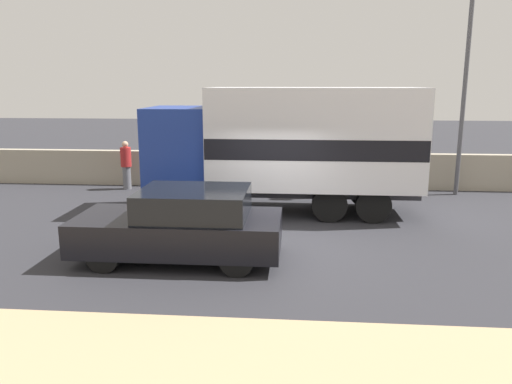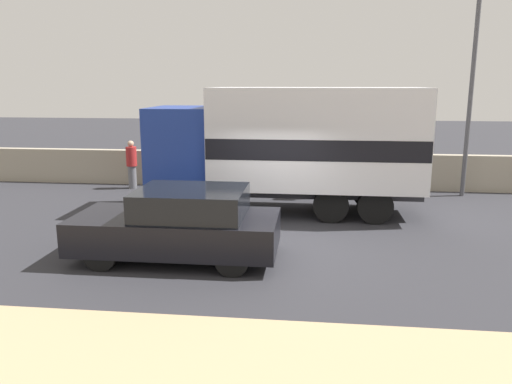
% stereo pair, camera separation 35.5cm
% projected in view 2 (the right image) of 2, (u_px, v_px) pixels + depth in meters
% --- Properties ---
extents(ground_plane, '(80.00, 80.00, 0.00)m').
position_uv_depth(ground_plane, '(269.00, 244.00, 11.31)').
color(ground_plane, '#2D2D33').
extents(stone_wall_backdrop, '(60.00, 0.35, 1.23)m').
position_uv_depth(stone_wall_backdrop, '(285.00, 170.00, 17.44)').
color(stone_wall_backdrop, '#A39984').
rests_on(stone_wall_backdrop, ground_plane).
extents(street_lamp, '(0.56, 0.28, 7.30)m').
position_uv_depth(street_lamp, '(474.00, 62.00, 15.31)').
color(street_lamp, '#4C4C51').
rests_on(street_lamp, ground_plane).
extents(box_truck, '(7.42, 2.53, 3.46)m').
position_uv_depth(box_truck, '(293.00, 144.00, 13.71)').
color(box_truck, navy).
rests_on(box_truck, ground_plane).
extents(car_hatchback, '(4.17, 1.89, 1.49)m').
position_uv_depth(car_hatchback, '(180.00, 224.00, 10.22)').
color(car_hatchback, black).
rests_on(car_hatchback, ground_plane).
extents(pedestrian, '(0.36, 0.36, 1.66)m').
position_uv_depth(pedestrian, '(132.00, 164.00, 17.19)').
color(pedestrian, slate).
rests_on(pedestrian, ground_plane).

